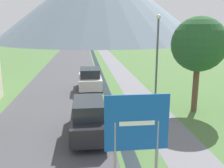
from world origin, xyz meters
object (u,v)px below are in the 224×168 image
(parked_car_far, at_px, (90,79))
(streetlamp, at_px, (157,57))
(parked_car_near, at_px, (89,117))
(tree_by_path, at_px, (199,45))
(road_sign, at_px, (137,131))

(parked_car_far, height_order, streetlamp, streetlamp)
(parked_car_near, xyz_separation_m, tree_by_path, (6.63, 2.80, 3.22))
(road_sign, distance_m, tree_by_path, 9.27)
(parked_car_far, bearing_deg, parked_car_near, -91.92)
(road_sign, distance_m, streetlamp, 8.22)
(streetlamp, bearing_deg, road_sign, -110.34)
(road_sign, height_order, parked_car_far, road_sign)
(road_sign, height_order, tree_by_path, tree_by_path)
(parked_car_far, bearing_deg, tree_by_path, -43.78)
(tree_by_path, bearing_deg, parked_car_far, 136.22)
(road_sign, bearing_deg, parked_car_far, 94.56)
(road_sign, relative_size, parked_car_near, 0.75)
(streetlamp, bearing_deg, parked_car_near, -143.92)
(parked_car_near, distance_m, tree_by_path, 7.89)
(streetlamp, relative_size, tree_by_path, 1.01)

